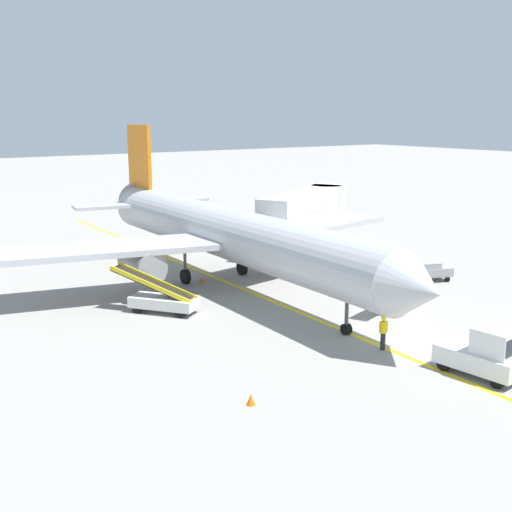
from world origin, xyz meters
TOP-DOWN VIEW (x-y plane):
  - ground_plane at (0.00, 0.00)m, footprint 300.00×300.00m
  - taxi_line_yellow at (-1.29, 5.00)m, footprint 2.73×79.97m
  - airliner at (-1.27, 13.81)m, footprint 28.60×35.28m
  - jet_bridge at (10.66, 19.75)m, footprint 12.50×8.32m
  - pushback_tug at (-0.45, -5.58)m, footprint 2.27×3.78m
  - baggage_tug_near_wing at (6.14, 14.52)m, footprint 1.42×2.45m
  - belt_loader_forward_hold at (3.82, 3.51)m, footprint 5.04×3.34m
  - belt_loader_aft_hold at (-7.59, 10.51)m, footprint 3.96×4.78m
  - baggage_cart_loaded at (10.28, 6.64)m, footprint 3.80×2.44m
  - ground_crew_marshaller at (-1.73, -0.86)m, footprint 0.36×0.24m
  - safety_cone_nose_right at (-2.34, 15.00)m, footprint 0.36×0.36m
  - safety_cone_wingtip_left at (-10.25, -2.21)m, footprint 0.36×0.36m
  - safety_cone_wingtip_right at (10.81, 13.07)m, footprint 0.36×0.36m

SIDE VIEW (x-z plane):
  - ground_plane at x=0.00m, z-range 0.00..0.00m
  - taxi_line_yellow at x=-1.29m, z-range 0.00..0.01m
  - safety_cone_nose_right at x=-2.34m, z-range 0.00..0.44m
  - safety_cone_wingtip_left at x=-10.25m, z-range 0.00..0.44m
  - safety_cone_wingtip_right at x=10.81m, z-range 0.00..0.44m
  - baggage_cart_loaded at x=10.28m, z-range 0.00..0.94m
  - belt_loader_forward_hold at x=3.82m, z-range -0.52..2.07m
  - belt_loader_aft_hold at x=-7.59m, z-range -0.52..2.07m
  - ground_crew_marshaller at x=-1.73m, z-range 0.06..1.76m
  - baggage_tug_near_wing at x=6.14m, z-range -0.12..1.98m
  - pushback_tug at x=-0.45m, z-range -0.11..2.09m
  - airliner at x=-1.27m, z-range -1.63..8.47m
  - jet_bridge at x=10.66m, z-range 1.12..5.97m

